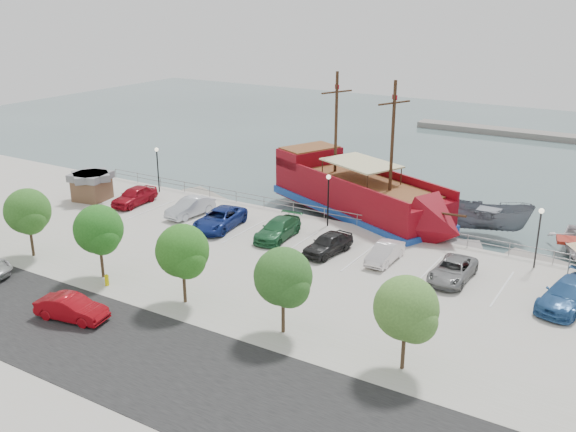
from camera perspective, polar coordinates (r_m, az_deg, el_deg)
The scene contains 30 objects.
ground at distance 46.99m, azimuth -0.23°, elevation -4.35°, with size 160.00×160.00×0.00m, color #3D5355.
land_slab at distance 33.07m, azimuth -20.46°, elevation -15.94°, with size 100.00×58.00×1.20m, color #B1AA9B.
street at distance 35.40m, azimuth -14.21°, elevation -11.57°, with size 100.00×8.00×0.04m, color black.
sidewalk at distance 39.21m, azimuth -7.98°, elevation -7.94°, with size 100.00×4.00×0.05m, color #A4A190.
seawall_railing at distance 52.79m, azimuth 4.21°, elevation 0.07°, with size 50.00×0.06×1.00m.
far_shore at distance 94.35m, azimuth 23.22°, elevation 6.41°, with size 40.00×3.00×0.80m, color gray.
pirate_ship at distance 54.85m, azimuth 7.27°, elevation 1.43°, with size 20.79×13.27×13.02m.
patrol_boat at distance 54.63m, azimuth 17.37°, elevation -0.32°, with size 2.61×6.94×2.68m, color slate.
dock_west at distance 61.70m, azimuth -7.04°, elevation 1.53°, with size 7.32×2.09×0.42m, color gray.
dock_mid at distance 51.52m, azimuth 13.16°, elevation -2.48°, with size 6.62×1.89×0.38m, color gray.
dock_east at distance 49.80m, azimuth 22.73°, elevation -4.27°, with size 7.40×2.12×0.42m, color gray.
shed at distance 60.68m, azimuth -17.06°, elevation 2.61°, with size 3.50×3.50×2.50m.
street_sedan at distance 39.12m, azimuth -18.69°, elevation -7.76°, with size 1.51×4.32×1.42m, color maroon.
fire_hydrant at distance 42.82m, azimuth -15.81°, elevation -5.46°, with size 0.28×0.28×0.80m.
lamp_post_left at distance 61.09m, azimuth -11.54°, elevation 4.75°, with size 0.36×0.36×4.28m.
lamp_post_mid at distance 50.94m, azimuth 3.60°, elevation 2.23°, with size 0.36×0.36×4.28m.
lamp_post_right at distance 46.14m, azimuth 21.44°, elevation -0.94°, with size 0.36×0.36×4.28m.
tree_b at distance 48.16m, azimuth -22.09°, elevation 0.25°, with size 3.30×3.20×5.00m.
tree_c at distance 42.94m, azimuth -16.42°, elevation -1.32°, with size 3.30×3.20×5.00m.
tree_d at distance 38.30m, azimuth -9.27°, elevation -3.28°, with size 3.30×3.20×5.00m.
tree_e at distance 34.47m, azimuth -0.30°, elevation -5.64°, with size 3.30×3.20×5.00m.
tree_f at distance 31.73m, azimuth 10.64°, elevation -8.31°, with size 3.30×3.20×5.00m.
parked_car_a at distance 58.40m, azimuth -13.50°, elevation 1.76°, with size 1.90×4.72×1.61m, color maroon.
parked_car_b at distance 54.52m, azimuth -8.69°, elevation 0.79°, with size 1.61×4.63×1.53m, color silver.
parked_car_c at distance 51.32m, azimuth -6.11°, elevation -0.26°, with size 2.58×5.59×1.55m, color navy.
parked_car_d at distance 48.98m, azimuth -0.91°, elevation -1.16°, with size 2.07×5.09×1.48m, color #226035.
parked_car_e at distance 46.20m, azimuth 3.58°, elevation -2.45°, with size 1.80×4.47×1.52m, color black.
parked_car_f at distance 45.22m, azimuth 8.61°, elevation -3.26°, with size 1.42×4.07×1.34m, color silver.
parked_car_g at distance 43.33m, azimuth 14.42°, elevation -4.69°, with size 2.25×4.87×1.35m, color gray.
parked_car_h at distance 41.91m, azimuth 23.64°, elevation -6.40°, with size 2.29×5.63×1.63m, color #2A5791.
Camera 1 is at (22.58, -36.69, 17.77)m, focal length 40.00 mm.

